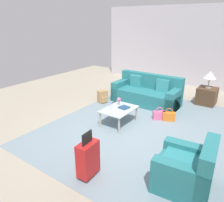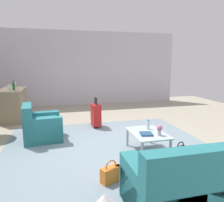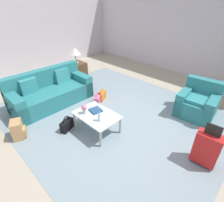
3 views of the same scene
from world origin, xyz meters
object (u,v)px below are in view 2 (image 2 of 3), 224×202
at_px(water_bottle, 148,125).
at_px(coffee_table_book, 146,134).
at_px(handbag_black, 180,153).
at_px(wine_glass_left_of_centre, 10,86).
at_px(flower_vase, 160,129).
at_px(wine_glass_right_of_centre, 14,85).
at_px(armchair, 40,128).
at_px(coffee_table, 147,135).
at_px(handbag_pink, 125,169).
at_px(wine_glass_rightmost, 15,84).
at_px(couch, 212,184).
at_px(handbag_orange, 111,174).
at_px(wine_bottle_green, 14,86).
at_px(bar_console, 13,104).
at_px(suitcase_red, 96,115).
at_px(wine_glass_leftmost, 8,87).

distance_m(water_bottle, coffee_table_book, 0.38).
bearing_deg(handbag_black, wine_glass_left_of_centre, 43.11).
distance_m(flower_vase, wine_glass_right_of_centre, 5.07).
height_order(flower_vase, wine_glass_left_of_centre, wine_glass_left_of_centre).
bearing_deg(water_bottle, armchair, 64.23).
height_order(coffee_table, handbag_pink, coffee_table).
distance_m(coffee_table, coffee_table_book, 0.16).
bearing_deg(wine_glass_rightmost, couch, -151.18).
height_order(armchair, handbag_orange, armchair).
relative_size(wine_glass_left_of_centre, handbag_orange, 0.43).
height_order(couch, armchair, couch).
height_order(armchair, handbag_pink, armchair).
relative_size(water_bottle, wine_bottle_green, 0.68).
xyz_separation_m(bar_console, suitcase_red, (-1.50, -2.40, -0.15)).
bearing_deg(water_bottle, bar_console, 44.12).
relative_size(wine_bottle_green, handbag_orange, 0.84).
bearing_deg(armchair, flower_vase, -123.18).
distance_m(flower_vase, wine_glass_left_of_centre, 4.86).
bearing_deg(coffee_table_book, wine_glass_rightmost, 46.81).
bearing_deg(water_bottle, wine_glass_right_of_centre, 42.28).
bearing_deg(wine_glass_leftmost, coffee_table, -133.78).
distance_m(wine_glass_right_of_centre, wine_glass_rightmost, 0.34).
height_order(wine_glass_leftmost, handbag_orange, wine_glass_leftmost).
xyz_separation_m(coffee_table_book, suitcase_red, (2.12, 0.62, -0.08)).
xyz_separation_m(wine_glass_leftmost, handbag_orange, (-3.90, -2.12, -0.97)).
xyz_separation_m(coffee_table, suitcase_red, (2.00, 0.70, -0.01)).
bearing_deg(suitcase_red, handbag_black, -155.08).
distance_m(flower_vase, bar_console, 4.94).
distance_m(wine_glass_leftmost, suitcase_red, 2.71).
distance_m(coffee_table, wine_glass_rightmost, 5.12).
height_order(wine_glass_rightmost, wine_bottle_green, wine_bottle_green).
relative_size(flower_vase, bar_console, 0.14).
bearing_deg(suitcase_red, water_bottle, -156.04).
relative_size(water_bottle, wine_glass_right_of_centre, 1.32).
height_order(coffee_table_book, suitcase_red, suitcase_red).
relative_size(coffee_table_book, suitcase_red, 0.29).
distance_m(water_bottle, wine_glass_rightmost, 5.01).
height_order(coffee_table, flower_vase, flower_vase).
height_order(wine_glass_right_of_centre, handbag_black, wine_glass_right_of_centre).
bearing_deg(suitcase_red, wine_glass_leftmost, 67.80).
distance_m(coffee_table, water_bottle, 0.27).
bearing_deg(wine_glass_leftmost, handbag_pink, -148.19).
relative_size(armchair, wine_glass_left_of_centre, 5.96).
bearing_deg(couch, wine_bottle_green, 32.36).
bearing_deg(wine_glass_leftmost, water_bottle, -130.90).
bearing_deg(suitcase_red, coffee_table, -160.71).
bearing_deg(wine_glass_leftmost, wine_glass_left_of_centre, 0.14).
distance_m(flower_vase, wine_bottle_green, 4.57).
relative_size(coffee_table, wine_glass_left_of_centre, 6.13).
bearing_deg(wine_glass_right_of_centre, handbag_black, -139.82).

